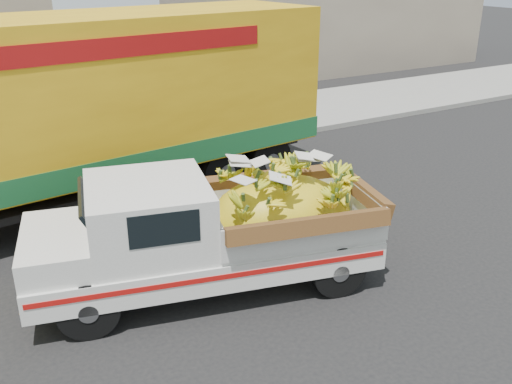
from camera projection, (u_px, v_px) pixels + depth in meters
ground at (164, 284)px, 8.95m from camera, size 100.00×100.00×0.00m
curb at (74, 170)px, 13.53m from camera, size 60.00×0.25×0.15m
sidewalk at (55, 147)px, 15.21m from camera, size 60.00×4.00×0.14m
pickup_truck at (230, 227)px, 8.65m from camera, size 5.45×3.03×1.81m
semi_trailer at (30, 115)px, 10.28m from camera, size 12.03×3.88×3.80m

